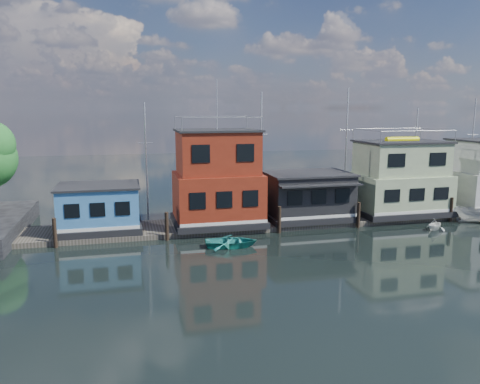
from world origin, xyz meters
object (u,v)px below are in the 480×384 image
object	(u,v)px
houseboat_blue	(99,208)
dinghy_teal	(231,242)
houseboat_red	(218,180)
houseboat_dark	(307,196)
dinghy_white	(435,224)
motorboat	(478,214)
houseboat_green	(400,179)

from	to	relation	value
houseboat_blue	dinghy_teal	xyz separation A→B (m)	(9.39, -5.63, -1.81)
houseboat_blue	dinghy_teal	bearing A→B (deg)	-30.94
houseboat_blue	houseboat_red	xyz separation A→B (m)	(9.50, 0.00, 1.90)
houseboat_dark	dinghy_white	distance (m)	10.73
houseboat_red	dinghy_teal	bearing A→B (deg)	-91.08
houseboat_dark	dinghy_teal	xyz separation A→B (m)	(-8.11, -5.61, -2.02)
houseboat_dark	dinghy_teal	distance (m)	10.06
motorboat	dinghy_white	world-z (taller)	motorboat
houseboat_blue	houseboat_green	size ratio (longest dim) A/B	0.76
houseboat_red	motorboat	size ratio (longest dim) A/B	3.00
houseboat_red	houseboat_green	size ratio (longest dim) A/B	1.41
houseboat_red	houseboat_dark	distance (m)	8.18
dinghy_teal	houseboat_red	bearing A→B (deg)	7.45
houseboat_green	dinghy_teal	distance (m)	18.28
houseboat_green	motorboat	bearing A→B (deg)	-33.29
dinghy_teal	dinghy_white	xyz separation A→B (m)	(17.44, 0.68, 0.10)
houseboat_blue	houseboat_dark	world-z (taller)	houseboat_dark
houseboat_green	motorboat	world-z (taller)	houseboat_green
houseboat_green	dinghy_teal	world-z (taller)	houseboat_green
houseboat_dark	dinghy_white	world-z (taller)	houseboat_dark
houseboat_green	houseboat_dark	bearing A→B (deg)	-179.88
houseboat_blue	houseboat_dark	distance (m)	17.50
dinghy_white	houseboat_blue	bearing A→B (deg)	52.97
houseboat_red	dinghy_white	world-z (taller)	houseboat_red
dinghy_teal	dinghy_white	world-z (taller)	dinghy_white
houseboat_dark	houseboat_blue	bearing A→B (deg)	179.94
dinghy_teal	houseboat_dark	bearing A→B (deg)	-46.77
houseboat_red	dinghy_teal	size ratio (longest dim) A/B	3.12
houseboat_blue	houseboat_green	bearing A→B (deg)	0.00
houseboat_red	dinghy_teal	xyz separation A→B (m)	(-0.11, -5.63, -3.71)
houseboat_blue	motorboat	xyz separation A→B (m)	(32.11, -3.68, -1.44)
houseboat_dark	motorboat	bearing A→B (deg)	-14.08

